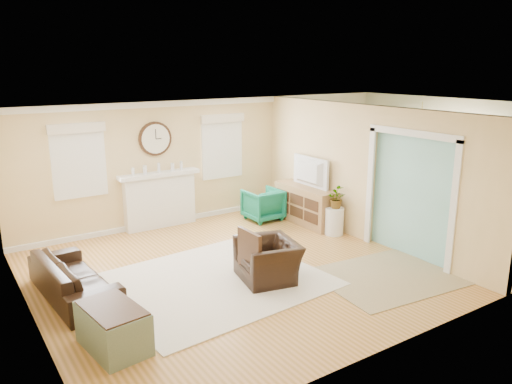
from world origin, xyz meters
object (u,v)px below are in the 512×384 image
sofa (74,278)px  dining_table (411,209)px  green_chair (263,204)px  eames_chair (268,260)px  credenza (306,205)px

sofa → dining_table: dining_table is taller
sofa → green_chair: 4.70m
eames_chair → green_chair: bearing=159.3°
eames_chair → credenza: (2.36, 1.96, 0.08)m
green_chair → credenza: credenza is taller
sofa → green_chair: (4.43, 1.58, 0.05)m
green_chair → dining_table: 3.16m
eames_chair → green_chair: (1.71, 2.65, 0.02)m
credenza → dining_table: bearing=-36.0°
eames_chair → green_chair: 3.15m
eames_chair → credenza: credenza is taller
eames_chair → dining_table: dining_table is taller
green_chair → dining_table: size_ratio=0.39×
eames_chair → sofa: bearing=-99.4°
sofa → credenza: size_ratio=1.24×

